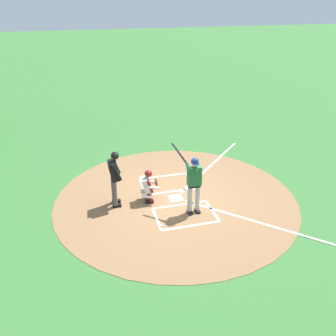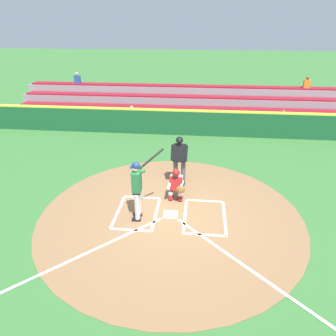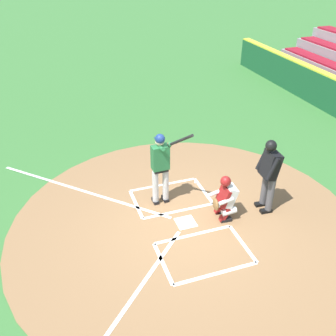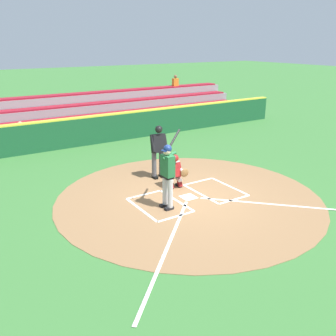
# 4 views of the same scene
# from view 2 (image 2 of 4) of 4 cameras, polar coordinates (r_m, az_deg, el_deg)

# --- Properties ---
(ground_plane) EXTENTS (120.00, 120.00, 0.00)m
(ground_plane) POSITION_cam_2_polar(r_m,az_deg,el_deg) (9.58, 0.46, -8.65)
(ground_plane) COLOR #387033
(dirt_circle) EXTENTS (8.00, 8.00, 0.01)m
(dirt_circle) POSITION_cam_2_polar(r_m,az_deg,el_deg) (9.58, 0.46, -8.62)
(dirt_circle) COLOR olive
(dirt_circle) RESTS_ON ground
(home_plate_and_chalk) EXTENTS (7.93, 4.91, 0.01)m
(home_plate_and_chalk) POSITION_cam_2_polar(r_m,az_deg,el_deg) (8.87, -0.10, -11.76)
(home_plate_and_chalk) COLOR white
(home_plate_and_chalk) RESTS_ON dirt_circle
(batter) EXTENTS (0.92, 0.73, 2.13)m
(batter) POSITION_cam_2_polar(r_m,az_deg,el_deg) (8.89, -5.72, -3.42)
(batter) COLOR #BCBCBC
(batter) RESTS_ON ground
(catcher) EXTENTS (0.59, 0.64, 1.13)m
(catcher) POSITION_cam_2_polar(r_m,az_deg,el_deg) (10.04, 1.55, -3.00)
(catcher) COLOR black
(catcher) RESTS_ON ground
(plate_umpire) EXTENTS (0.60, 0.44, 1.86)m
(plate_umpire) POSITION_cam_2_polar(r_m,az_deg,el_deg) (10.77, 2.13, 1.96)
(plate_umpire) COLOR #4C4C51
(plate_umpire) RESTS_ON ground
(baseball) EXTENTS (0.07, 0.07, 0.07)m
(baseball) POSITION_cam_2_polar(r_m,az_deg,el_deg) (10.48, -6.97, -5.37)
(baseball) COLOR white
(baseball) RESTS_ON ground
(backstop_wall) EXTENTS (22.00, 0.36, 1.31)m
(backstop_wall) POSITION_cam_2_polar(r_m,az_deg,el_deg) (16.12, 3.10, 8.46)
(backstop_wall) COLOR #19512D
(backstop_wall) RESTS_ON ground
(bleacher_stand) EXTENTS (20.00, 3.40, 2.55)m
(bleacher_stand) POSITION_cam_2_polar(r_m,az_deg,el_deg) (18.70, 3.58, 11.04)
(bleacher_stand) COLOR gray
(bleacher_stand) RESTS_ON ground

